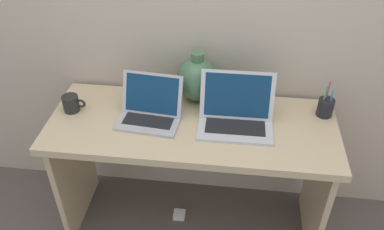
# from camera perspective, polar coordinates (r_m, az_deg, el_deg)

# --- Properties ---
(ground_plane) EXTENTS (6.00, 6.00, 0.00)m
(ground_plane) POSITION_cam_1_polar(r_m,az_deg,el_deg) (2.51, 0.00, -14.73)
(ground_plane) COLOR #564C47
(back_wall) EXTENTS (4.40, 0.04, 2.40)m
(back_wall) POSITION_cam_1_polar(r_m,az_deg,el_deg) (2.02, 1.11, 14.55)
(back_wall) COLOR #BCAD99
(back_wall) RESTS_ON ground
(desk) EXTENTS (1.42, 0.56, 0.75)m
(desk) POSITION_cam_1_polar(r_m,az_deg,el_deg) (2.08, 0.00, -4.75)
(desk) COLOR #D1B78C
(desk) RESTS_ON ground
(laptop_left) EXTENTS (0.32, 0.25, 0.21)m
(laptop_left) POSITION_cam_1_polar(r_m,az_deg,el_deg) (1.99, -5.88, 1.02)
(laptop_left) COLOR #B2B2B7
(laptop_left) RESTS_ON desk
(laptop_right) EXTENTS (0.36, 0.25, 0.25)m
(laptop_right) POSITION_cam_1_polar(r_m,az_deg,el_deg) (1.95, 6.26, 0.46)
(laptop_right) COLOR silver
(laptop_right) RESTS_ON desk
(green_vase) EXTENTS (0.21, 0.21, 0.27)m
(green_vase) POSITION_cam_1_polar(r_m,az_deg,el_deg) (2.09, 0.72, 5.14)
(green_vase) COLOR #47704C
(green_vase) RESTS_ON desk
(coffee_mug) EXTENTS (0.12, 0.08, 0.08)m
(coffee_mug) POSITION_cam_1_polar(r_m,az_deg,el_deg) (2.12, -16.71, 1.57)
(coffee_mug) COLOR black
(coffee_mug) RESTS_ON desk
(pen_cup) EXTENTS (0.08, 0.08, 0.19)m
(pen_cup) POSITION_cam_1_polar(r_m,az_deg,el_deg) (2.11, 18.37, 1.09)
(pen_cup) COLOR black
(pen_cup) RESTS_ON desk
(power_brick) EXTENTS (0.07, 0.07, 0.03)m
(power_brick) POSITION_cam_1_polar(r_m,az_deg,el_deg) (2.52, -1.82, -13.93)
(power_brick) COLOR white
(power_brick) RESTS_ON ground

